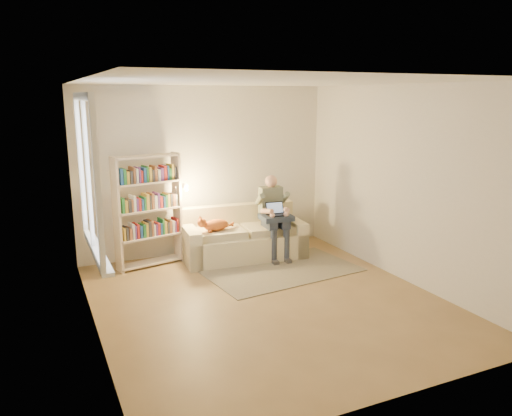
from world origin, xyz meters
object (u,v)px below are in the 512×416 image
sofa (243,239)px  bookshelf (148,205)px  person (273,212)px  cat (216,224)px  laptop (271,212)px

sofa → bookshelf: bearing=176.4°
person → bookshelf: bearing=172.8°
person → bookshelf: (-1.82, 0.39, 0.19)m
sofa → person: bearing=-17.7°
bookshelf → person: bearing=-24.2°
sofa → person: person is taller
sofa → cat: (-0.45, -0.08, 0.31)m
cat → laptop: bearing=-8.6°
laptop → cat: bearing=171.4°
sofa → cat: 0.55m
sofa → laptop: size_ratio=6.41×
person → cat: (-0.89, 0.10, -0.13)m
cat → laptop: laptop is taller
person → cat: bearing=178.3°
person → laptop: size_ratio=4.27×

